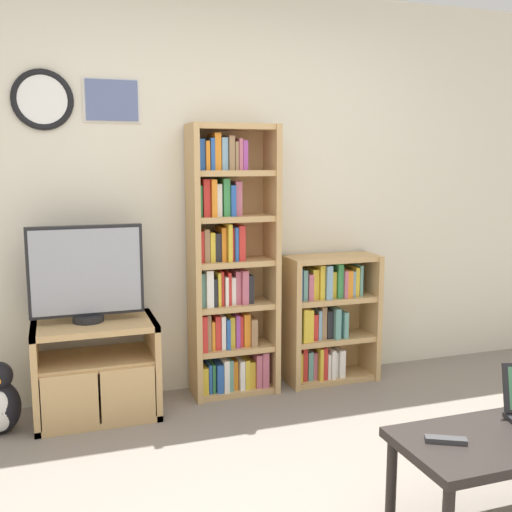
{
  "coord_description": "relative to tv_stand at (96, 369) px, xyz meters",
  "views": [
    {
      "loc": [
        -0.97,
        -1.84,
        1.51
      ],
      "look_at": [
        0.02,
        1.07,
        1.02
      ],
      "focal_mm": 42.0,
      "sensor_mm": 36.0,
      "label": 1
    }
  ],
  "objects": [
    {
      "name": "remote_near_laptop",
      "position": [
        1.23,
        -1.66,
        0.13
      ],
      "size": [
        0.16,
        0.11,
        0.02
      ],
      "rotation": [
        0.0,
        0.0,
        1.09
      ],
      "color": "#38383A",
      "rests_on": "coffee_table"
    },
    {
      "name": "tv_stand",
      "position": [
        0.0,
        0.0,
        0.0
      ],
      "size": [
        0.71,
        0.46,
        0.58
      ],
      "color": "tan",
      "rests_on": "ground_plane"
    },
    {
      "name": "coffee_table",
      "position": [
        1.52,
        -1.68,
        0.07
      ],
      "size": [
        0.94,
        0.46,
        0.41
      ],
      "color": "black",
      "rests_on": "ground_plane"
    },
    {
      "name": "bookshelf_short",
      "position": [
        1.55,
        0.12,
        0.15
      ],
      "size": [
        0.64,
        0.28,
        0.88
      ],
      "color": "tan",
      "rests_on": "ground_plane"
    },
    {
      "name": "wall_back",
      "position": [
        0.77,
        0.29,
        1.01
      ],
      "size": [
        6.81,
        0.09,
        2.6
      ],
      "color": "beige",
      "rests_on": "ground_plane"
    },
    {
      "name": "television",
      "position": [
        -0.03,
        0.03,
        0.57
      ],
      "size": [
        0.65,
        0.18,
        0.57
      ],
      "color": "black",
      "rests_on": "tv_stand"
    },
    {
      "name": "penguin_figurine",
      "position": [
        -0.53,
        -0.07,
        -0.1
      ],
      "size": [
        0.22,
        0.2,
        0.41
      ],
      "color": "black",
      "rests_on": "ground_plane"
    },
    {
      "name": "bookshelf_tall",
      "position": [
        0.86,
        0.13,
        0.53
      ],
      "size": [
        0.56,
        0.28,
        1.74
      ],
      "color": "tan",
      "rests_on": "ground_plane"
    }
  ]
}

